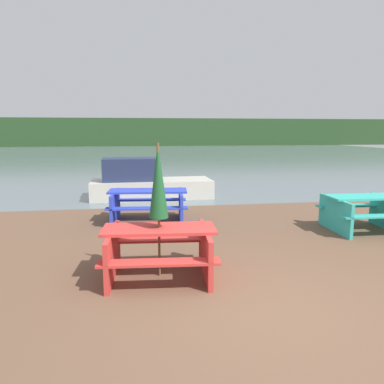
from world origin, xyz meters
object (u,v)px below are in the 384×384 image
Objects in this scene: picnic_table_red at (159,247)px; picnic_table_teal at (363,210)px; picnic_table_blue at (148,202)px; boat at (146,183)px; umbrella_darkgreen at (158,182)px.

picnic_table_teal is at bearing 22.94° from picnic_table_red.
boat is (0.05, 3.31, 0.01)m from picnic_table_blue.
picnic_table_teal is at bearing -48.40° from boat.
umbrella_darkgreen reaches higher than boat.
picnic_table_teal is 4.92m from picnic_table_blue.
umbrella_darkgreen reaches higher than picnic_table_red.
picnic_table_red is 6.86m from boat.
umbrella_darkgreen is (0.00, 0.00, 1.00)m from picnic_table_red.
umbrella_darkgreen reaches higher than picnic_table_blue.
boat is at bearing 89.16° from picnic_table_blue.
umbrella_darkgreen is at bearing -89.43° from picnic_table_blue.
picnic_table_blue is at bearing 161.12° from picnic_table_teal.
picnic_table_red is 0.89× the size of picnic_table_blue.
umbrella_darkgreen is at bearing -91.76° from boat.
picnic_table_blue is 3.68m from umbrella_darkgreen.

